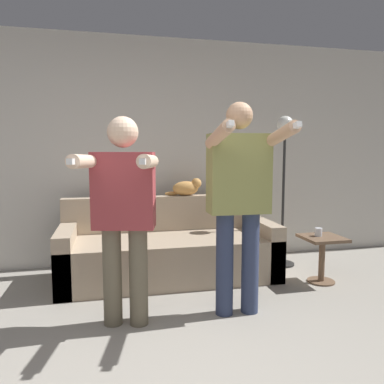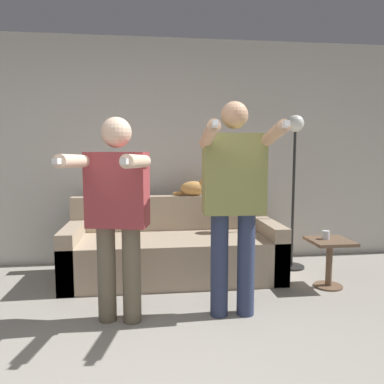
{
  "view_description": "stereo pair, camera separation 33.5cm",
  "coord_description": "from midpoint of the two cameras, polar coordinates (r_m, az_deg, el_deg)",
  "views": [
    {
      "loc": [
        -0.21,
        -1.72,
        1.32
      ],
      "look_at": [
        0.53,
        1.52,
        0.95
      ],
      "focal_mm": 35.0,
      "sensor_mm": 36.0,
      "label": 1
    },
    {
      "loc": [
        0.12,
        -1.78,
        1.32
      ],
      "look_at": [
        0.53,
        1.52,
        0.95
      ],
      "focal_mm": 35.0,
      "sensor_mm": 36.0,
      "label": 2
    }
  ],
  "objects": [
    {
      "name": "wall_back",
      "position": [
        4.42,
        -6.46,
        6.07
      ],
      "size": [
        10.0,
        0.05,
        2.6
      ],
      "color": "beige",
      "rests_on": "ground_plane"
    },
    {
      "name": "floor_lamp",
      "position": [
        4.31,
        17.5,
        4.37
      ],
      "size": [
        0.29,
        0.29,
        1.7
      ],
      "color": "black",
      "rests_on": "ground_plane"
    },
    {
      "name": "side_table",
      "position": [
        3.93,
        22.57,
        -8.71
      ],
      "size": [
        0.39,
        0.39,
        0.47
      ],
      "color": "brown",
      "rests_on": "ground_plane"
    },
    {
      "name": "person_right",
      "position": [
        2.93,
        9.69,
        -0.19
      ],
      "size": [
        0.56,
        0.68,
        1.69
      ],
      "rotation": [
        0.0,
        0.0,
        -0.04
      ],
      "color": "#2D3856",
      "rests_on": "ground_plane"
    },
    {
      "name": "person_left",
      "position": [
        2.81,
        -8.05,
        -2.1
      ],
      "size": [
        0.61,
        0.75,
        1.56
      ],
      "rotation": [
        0.0,
        0.0,
        -0.22
      ],
      "color": "#6B604C",
      "rests_on": "ground_plane"
    },
    {
      "name": "cat",
      "position": [
        4.2,
        2.7,
        0.67
      ],
      "size": [
        0.42,
        0.15,
        0.2
      ],
      "color": "tan",
      "rests_on": "couch"
    },
    {
      "name": "couch",
      "position": [
        3.96,
        -0.38,
        -9.02
      ],
      "size": [
        2.18,
        0.87,
        0.81
      ],
      "color": "tan",
      "rests_on": "ground_plane"
    },
    {
      "name": "cup",
      "position": [
        3.9,
        22.07,
        -6.1
      ],
      "size": [
        0.07,
        0.07,
        0.08
      ],
      "color": "silver",
      "rests_on": "side_table"
    }
  ]
}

